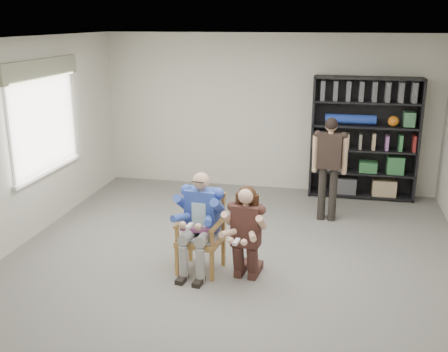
% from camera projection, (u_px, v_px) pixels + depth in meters
% --- Properties ---
extents(room_shell, '(6.00, 7.00, 2.80)m').
position_uv_depth(room_shell, '(230.00, 163.00, 6.15)').
color(room_shell, beige).
rests_on(room_shell, ground).
extents(floor, '(6.00, 7.00, 0.01)m').
position_uv_depth(floor, '(230.00, 271.00, 6.55)').
color(floor, slate).
rests_on(floor, ground).
extents(window_left, '(0.16, 2.00, 1.75)m').
position_uv_depth(window_left, '(45.00, 119.00, 7.60)').
color(window_left, white).
rests_on(window_left, room_shell).
extents(armchair, '(0.63, 0.61, 0.98)m').
position_uv_depth(armchair, '(200.00, 234.00, 6.43)').
color(armchair, '#AE6B3D').
rests_on(armchair, floor).
extents(seated_man, '(0.64, 0.83, 1.28)m').
position_uv_depth(seated_man, '(200.00, 223.00, 6.39)').
color(seated_man, '#2E489C').
rests_on(seated_man, floor).
extents(kneeling_woman, '(0.58, 0.84, 1.17)m').
position_uv_depth(kneeling_woman, '(245.00, 234.00, 6.18)').
color(kneeling_woman, '#3C231D').
rests_on(kneeling_woman, floor).
extents(bookshelf, '(1.80, 0.38, 2.10)m').
position_uv_depth(bookshelf, '(364.00, 139.00, 8.99)').
color(bookshelf, black).
rests_on(bookshelf, floor).
extents(standing_man, '(0.52, 0.32, 1.62)m').
position_uv_depth(standing_man, '(329.00, 170.00, 7.99)').
color(standing_man, black).
rests_on(standing_man, floor).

